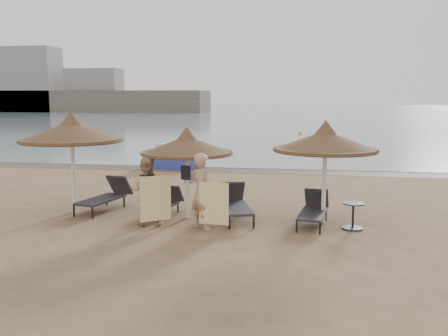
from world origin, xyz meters
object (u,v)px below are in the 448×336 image
at_px(lounger_near_right, 235,203).
at_px(person_right, 202,185).
at_px(side_table, 353,217).
at_px(pedal_boat, 174,159).
at_px(lounger_far_right, 314,209).
at_px(palapa_right, 325,141).
at_px(lounger_far_left, 107,195).
at_px(lounger_near_left, 164,203).
at_px(palapa_left, 72,132).
at_px(person_left, 146,186).
at_px(palapa_center, 187,146).

distance_m(lounger_near_right, person_right, 1.57).
xyz_separation_m(lounger_near_right, side_table, (3.05, -0.60, -0.10)).
bearing_deg(person_right, lounger_near_right, -83.91).
height_order(lounger_near_right, pedal_boat, pedal_boat).
bearing_deg(lounger_far_right, palapa_right, 35.52).
bearing_deg(pedal_boat, lounger_far_left, -71.85).
bearing_deg(lounger_near_right, lounger_far_left, 157.20).
height_order(palapa_right, pedal_boat, palapa_right).
distance_m(palapa_right, lounger_near_left, 4.71).
distance_m(palapa_left, pedal_boat, 9.15).
bearing_deg(palapa_right, side_table, -36.04).
relative_size(lounger_far_right, person_left, 0.94).
height_order(lounger_near_left, lounger_near_right, lounger_near_right).
bearing_deg(palapa_right, lounger_near_left, 177.51).
relative_size(palapa_left, pedal_boat, 1.08).
bearing_deg(lounger_near_left, palapa_right, 7.25).
height_order(palapa_left, lounger_far_left, palapa_left).
relative_size(palapa_right, lounger_near_right, 1.26).
bearing_deg(lounger_far_left, palapa_right, 7.59).
bearing_deg(lounger_near_left, lounger_far_left, 179.13).
bearing_deg(pedal_boat, side_table, -36.53).
height_order(lounger_near_right, person_right, person_right).
height_order(lounger_near_right, person_left, person_left).
xyz_separation_m(lounger_near_left, side_table, (5.06, -0.71, -0.02)).
xyz_separation_m(palapa_center, lounger_near_right, (1.29, 0.16, -1.57)).
height_order(lounger_far_left, person_right, person_right).
bearing_deg(lounger_far_left, lounger_far_right, 6.12).
xyz_separation_m(palapa_center, person_right, (0.62, -1.08, -0.86)).
relative_size(person_right, pedal_boat, 0.83).
distance_m(lounger_far_right, person_left, 4.36).
distance_m(palapa_left, palapa_right, 6.95).
distance_m(lounger_near_right, lounger_far_right, 2.10).
xyz_separation_m(lounger_far_left, lounger_near_left, (1.84, -0.34, -0.07)).
xyz_separation_m(person_right, pedal_boat, (-3.42, 10.14, -0.70)).
height_order(lounger_near_left, person_left, person_left).
bearing_deg(lounger_far_right, side_table, -13.92).
xyz_separation_m(lounger_far_right, pedal_boat, (-6.17, 9.11, 0.04)).
relative_size(palapa_center, person_left, 1.22).
xyz_separation_m(palapa_left, lounger_far_left, (0.76, 0.49, -1.88)).
relative_size(palapa_center, palapa_right, 0.93).
distance_m(palapa_center, person_right, 1.52).
bearing_deg(side_table, palapa_center, 174.16).
xyz_separation_m(palapa_center, side_table, (4.33, -0.44, -1.66)).
distance_m(lounger_near_right, side_table, 3.11).
bearing_deg(lounger_near_right, person_left, -169.53).
distance_m(lounger_far_left, pedal_boat, 8.45).
distance_m(palapa_left, person_right, 4.29).
height_order(person_left, pedal_boat, person_left).
relative_size(lounger_far_left, lounger_near_right, 1.00).
xyz_separation_m(lounger_far_left, person_left, (1.71, -1.52, 0.62)).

